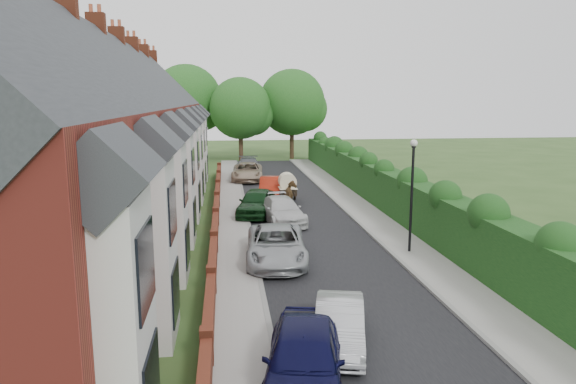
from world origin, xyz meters
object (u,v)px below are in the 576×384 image
Objects in this scene: car_silver_b at (276,245)px; horse_cart at (287,185)px; horse at (291,195)px; car_white at (282,210)px; car_red at (271,187)px; car_green at (257,202)px; car_silver_a at (339,324)px; car_beige at (247,172)px; car_navy at (304,358)px; car_grey at (249,167)px; lamppost at (412,182)px.

horse_cart is at bearing 85.02° from car_silver_b.
car_silver_b is at bearing 80.85° from horse.
car_white is 1.10× the size of car_red.
horse_cart is at bearing 73.24° from car_green.
car_silver_a is 1.41× the size of horse_cart.
car_green is at bearing -86.08° from car_beige.
car_navy is 2.48m from car_silver_a.
car_navy is at bearing -86.04° from car_beige.
car_white is 1.77× the size of horse_cart.
car_white is at bearing -85.18° from car_grey.
horse is at bearing 83.26° from car_silver_b.
car_white is at bearing -83.82° from car_red.
car_beige is at bearing 103.55° from horse_cart.
lamppost is 10.00m from car_silver_a.
car_navy is 20.81m from horse.
car_green is at bearing -89.21° from car_grey.
car_grey is at bearing 89.71° from car_beige.
car_navy is at bearing -87.81° from car_silver_b.
car_white is 3.93m from horse.
lamppost is at bearing 112.82° from horse.
horse is at bearing -74.77° from car_beige.
car_beige is 11.87m from horse.
lamppost is 10.99m from car_green.
car_silver_b is at bearing -85.29° from car_beige.
car_silver_b is at bearing 110.29° from car_silver_a.
car_beige reaches higher than car_silver_b.
horse is 2.17m from horse_cart.
car_green is (-1.29, 2.00, 0.09)m from car_white.
horse reaches higher than car_silver_b.
car_silver_b is 1.96× the size of horse_cart.
horse_cart is at bearing 99.99° from car_silver_a.
horse is 0.73× the size of horse_cart.
car_silver_b is at bearing -88.23° from car_grey.
horse_cart is at bearing -79.21° from car_grey.
car_green reaches higher than car_white.
lamppost is at bearing -74.75° from car_grey.
car_navy is at bearing -86.53° from car_red.
lamppost is 11.41m from horse.
car_grey reaches higher than car_red.
car_silver_b is 7.10m from car_white.
car_red is at bearing 90.23° from car_green.
horse is (0.97, -3.81, 0.11)m from car_red.
car_navy is 22.95m from horse_cart.
car_navy is 32.32m from car_beige.
car_red is at bearing -76.34° from car_beige.
car_green reaches higher than car_beige.
car_green is 0.85× the size of car_beige.
car_navy is 1.22× the size of car_silver_a.
car_white is 2.38m from car_green.
lamppost is 2.59× the size of horse.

